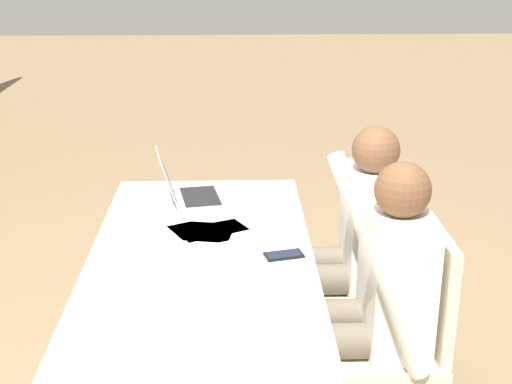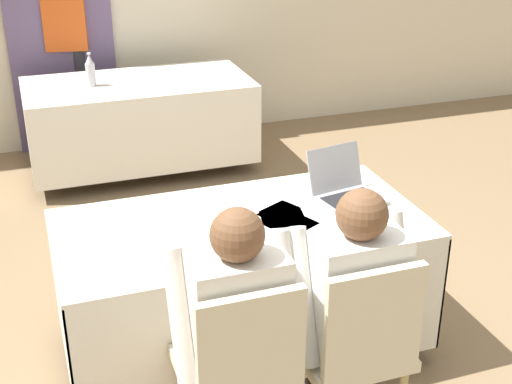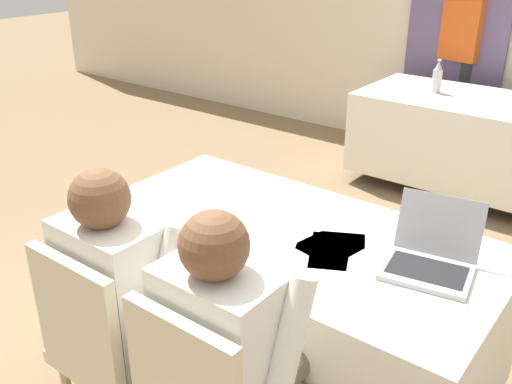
% 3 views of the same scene
% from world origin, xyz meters
% --- Properties ---
extents(conference_table_near, '(1.72, 0.88, 0.73)m').
position_xyz_m(conference_table_near, '(0.00, 0.00, 0.56)').
color(conference_table_near, white).
rests_on(conference_table_near, ground_plane).
extents(laptop, '(0.35, 0.36, 0.24)m').
position_xyz_m(laptop, '(0.57, 0.07, 0.78)').
color(laptop, '#99999E').
rests_on(laptop, conference_table_near).
extents(cell_phone, '(0.11, 0.16, 0.01)m').
position_xyz_m(cell_phone, '(-0.05, -0.32, 0.74)').
color(cell_phone, black).
rests_on(cell_phone, conference_table_near).
extents(paper_beside_laptop, '(0.26, 0.33, 0.00)m').
position_xyz_m(paper_beside_laptop, '(0.21, 0.02, 0.73)').
color(paper_beside_laptop, white).
rests_on(paper_beside_laptop, conference_table_near).
extents(paper_centre_table, '(0.32, 0.36, 0.00)m').
position_xyz_m(paper_centre_table, '(0.25, -0.02, 0.73)').
color(paper_centre_table, white).
rests_on(paper_centre_table, conference_table_near).
extents(paper_left_edge, '(0.31, 0.36, 0.00)m').
position_xyz_m(paper_left_edge, '(0.20, -0.06, 0.73)').
color(paper_left_edge, white).
rests_on(paper_left_edge, conference_table_near).
extents(chair_near_left, '(0.44, 0.44, 0.91)m').
position_xyz_m(chair_near_left, '(-0.24, -0.74, 0.51)').
color(chair_near_left, tan).
rests_on(chair_near_left, ground_plane).
extents(chair_near_right, '(0.44, 0.44, 0.91)m').
position_xyz_m(chair_near_right, '(0.24, -0.74, 0.51)').
color(chair_near_right, tan).
rests_on(chair_near_right, ground_plane).
extents(person_checkered_shirt, '(0.50, 0.52, 1.17)m').
position_xyz_m(person_checkered_shirt, '(-0.24, -0.64, 0.66)').
color(person_checkered_shirt, '#665B4C').
rests_on(person_checkered_shirt, ground_plane).
extents(person_white_shirt, '(0.50, 0.52, 1.17)m').
position_xyz_m(person_white_shirt, '(0.24, -0.64, 0.66)').
color(person_white_shirt, '#665B4C').
rests_on(person_white_shirt, ground_plane).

